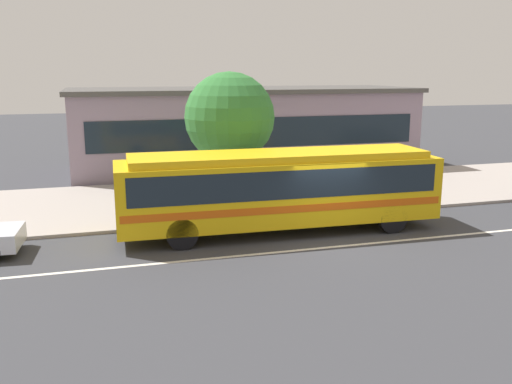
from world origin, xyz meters
name	(u,v)px	position (x,y,z in m)	size (l,w,h in m)	color
ground_plane	(329,239)	(0.00, 0.00, 0.00)	(120.00, 120.00, 0.00)	#37383D
sidewalk_slab	(268,195)	(0.00, 6.67, 0.06)	(60.00, 8.00, 0.12)	#A1978F
lane_stripe_center	(339,246)	(0.00, -0.80, 0.00)	(56.00, 0.16, 0.01)	silver
transit_bus	(280,186)	(-1.27, 1.32, 1.62)	(11.02, 2.86, 2.78)	gold
pedestrian_waiting_near_sign	(234,187)	(-2.20, 4.16, 1.07)	(0.47, 0.47, 1.62)	#706957
bus_stop_sign	(348,170)	(2.11, 3.08, 1.68)	(0.08, 0.44, 2.43)	gray
street_tree_near_stop	(230,118)	(-2.09, 5.21, 3.64)	(3.57, 3.57, 5.32)	brown
station_building	(244,128)	(0.93, 14.24, 2.26)	(19.22, 6.91, 4.51)	gray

